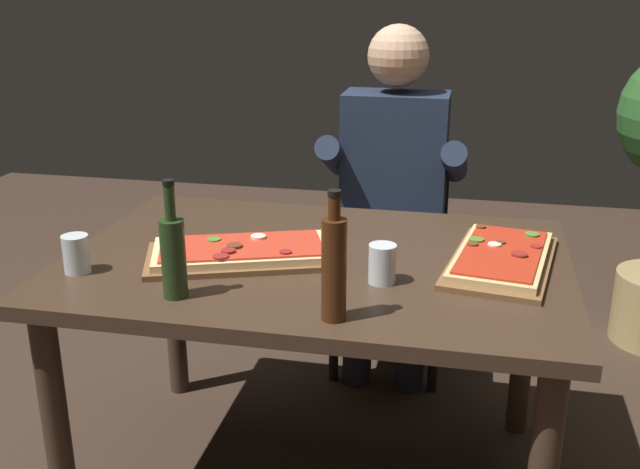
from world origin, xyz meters
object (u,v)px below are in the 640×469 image
at_px(pizza_rectangular_front, 241,253).
at_px(diner_chair, 394,243).
at_px(oil_bottle_amber, 173,254).
at_px(dining_table, 316,288).
at_px(pizza_rectangular_left, 501,258).
at_px(tumbler_far_side, 77,256).
at_px(tumbler_near_camera, 382,266).
at_px(wine_bottle_dark, 334,266).
at_px(seated_diner, 392,189).

xyz_separation_m(pizza_rectangular_front, diner_chair, (0.33, 0.92, -0.27)).
bearing_deg(oil_bottle_amber, pizza_rectangular_front, 73.52).
xyz_separation_m(dining_table, pizza_rectangular_left, (0.51, 0.05, 0.12)).
relative_size(tumbler_far_side, diner_chair, 0.12).
bearing_deg(tumbler_near_camera, dining_table, 145.08).
relative_size(pizza_rectangular_left, tumbler_far_side, 5.04).
relative_size(pizza_rectangular_front, wine_bottle_dark, 1.89).
height_order(pizza_rectangular_front, tumbler_near_camera, tumbler_near_camera).
distance_m(dining_table, diner_chair, 0.88).
height_order(oil_bottle_amber, diner_chair, oil_bottle_amber).
xyz_separation_m(diner_chair, seated_diner, (0.00, -0.12, 0.26)).
bearing_deg(pizza_rectangular_front, wine_bottle_dark, -44.54).
height_order(wine_bottle_dark, tumbler_far_side, wine_bottle_dark).
height_order(pizza_rectangular_left, wine_bottle_dark, wine_bottle_dark).
xyz_separation_m(pizza_rectangular_left, seated_diner, (-0.38, 0.69, -0.02)).
distance_m(pizza_rectangular_left, tumbler_far_side, 1.14).
height_order(pizza_rectangular_left, tumbler_near_camera, tumbler_near_camera).
bearing_deg(wine_bottle_dark, seated_diner, 89.76).
bearing_deg(tumbler_far_side, pizza_rectangular_front, 24.34).
distance_m(wine_bottle_dark, seated_diner, 1.12).
bearing_deg(dining_table, pizza_rectangular_front, -163.26).
xyz_separation_m(pizza_rectangular_left, tumbler_far_side, (-1.11, -0.29, 0.03)).
distance_m(wine_bottle_dark, tumbler_near_camera, 0.26).
bearing_deg(tumbler_far_side, dining_table, 21.88).
bearing_deg(pizza_rectangular_front, oil_bottle_amber, -106.48).
xyz_separation_m(tumbler_far_side, seated_diner, (0.73, 0.98, -0.04)).
bearing_deg(wine_bottle_dark, oil_bottle_amber, 173.80).
height_order(tumbler_far_side, diner_chair, diner_chair).
height_order(pizza_rectangular_front, wine_bottle_dark, wine_bottle_dark).
bearing_deg(tumbler_near_camera, diner_chair, 94.35).
distance_m(pizza_rectangular_left, wine_bottle_dark, 0.58).
bearing_deg(diner_chair, wine_bottle_dark, -90.22).
bearing_deg(tumbler_far_side, pizza_rectangular_left, 14.54).
xyz_separation_m(pizza_rectangular_left, tumbler_near_camera, (-0.30, -0.19, 0.03)).
distance_m(pizza_rectangular_left, diner_chair, 0.93).
distance_m(tumbler_near_camera, seated_diner, 0.88).
distance_m(dining_table, pizza_rectangular_left, 0.52).
bearing_deg(dining_table, seated_diner, 80.11).
height_order(pizza_rectangular_left, tumbler_far_side, tumbler_far_side).
distance_m(tumbler_near_camera, tumbler_far_side, 0.81).
xyz_separation_m(tumbler_near_camera, tumbler_far_side, (-0.80, -0.10, 0.00)).
height_order(pizza_rectangular_front, tumbler_far_side, tumbler_far_side).
distance_m(pizza_rectangular_front, tumbler_near_camera, 0.41).
relative_size(oil_bottle_amber, tumbler_far_side, 2.89).
bearing_deg(seated_diner, tumbler_far_side, -126.69).
relative_size(oil_bottle_amber, seated_diner, 0.22).
distance_m(pizza_rectangular_front, oil_bottle_amber, 0.30).
distance_m(oil_bottle_amber, tumbler_near_camera, 0.53).
relative_size(dining_table, pizza_rectangular_left, 2.71).
height_order(dining_table, tumbler_far_side, tumbler_far_side).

